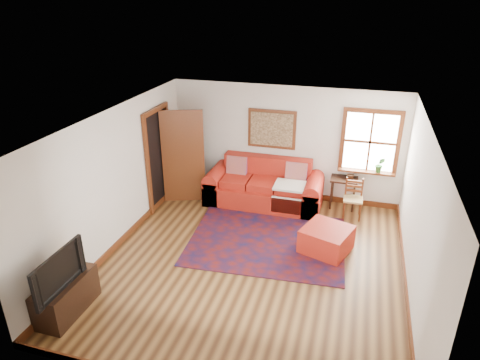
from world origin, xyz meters
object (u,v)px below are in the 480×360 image
(ladder_back_chair, at_px, (353,197))
(media_cabinet, at_px, (66,296))
(red_ottoman, at_px, (326,239))
(side_table, at_px, (344,184))
(red_leather_sofa, at_px, (264,189))

(ladder_back_chair, distance_m, media_cabinet, 5.60)
(red_ottoman, height_order, media_cabinet, media_cabinet)
(red_ottoman, bearing_deg, side_table, 103.76)
(red_ottoman, bearing_deg, ladder_back_chair, 94.04)
(side_table, height_order, media_cabinet, side_table)
(red_leather_sofa, distance_m, media_cabinet, 4.62)
(red_ottoman, relative_size, media_cabinet, 0.79)
(red_ottoman, height_order, side_table, side_table)
(red_leather_sofa, relative_size, media_cabinet, 2.52)
(red_leather_sofa, bearing_deg, media_cabinet, -114.75)
(side_table, distance_m, media_cabinet, 5.73)
(red_leather_sofa, height_order, media_cabinet, red_leather_sofa)
(red_leather_sofa, relative_size, red_ottoman, 3.18)
(media_cabinet, bearing_deg, red_leather_sofa, 65.25)
(red_leather_sofa, bearing_deg, side_table, 8.90)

